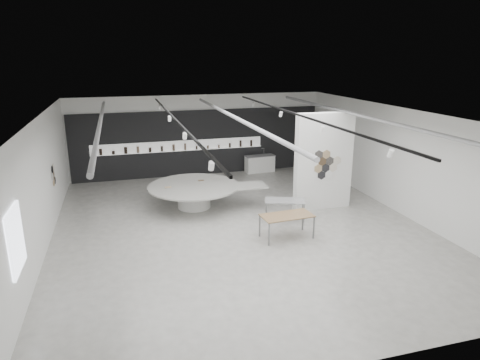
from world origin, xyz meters
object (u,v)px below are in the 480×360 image
object	(u,v)px
partition_column	(324,162)
sample_table_stone	(285,202)
kitchen_counter	(260,164)
sample_table_wood	(287,217)
display_island	(196,193)

from	to	relation	value
partition_column	sample_table_stone	bearing A→B (deg)	-158.04
partition_column	kitchen_counter	xyz separation A→B (m)	(-0.60, 5.55, -1.38)
partition_column	kitchen_counter	bearing A→B (deg)	96.20
partition_column	kitchen_counter	world-z (taller)	partition_column
sample_table_wood	kitchen_counter	size ratio (longest dim) A/B	1.12
sample_table_stone	display_island	bearing A→B (deg)	143.34
partition_column	sample_table_stone	size ratio (longest dim) A/B	2.37
display_island	sample_table_wood	distance (m)	4.22
sample_table_wood	display_island	bearing A→B (deg)	122.17
sample_table_stone	kitchen_counter	distance (m)	6.37
sample_table_wood	sample_table_stone	bearing A→B (deg)	70.45
display_island	kitchen_counter	world-z (taller)	kitchen_counter
kitchen_counter	sample_table_stone	bearing A→B (deg)	-104.94
sample_table_stone	partition_column	bearing A→B (deg)	21.96
partition_column	sample_table_wood	size ratio (longest dim) A/B	2.15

